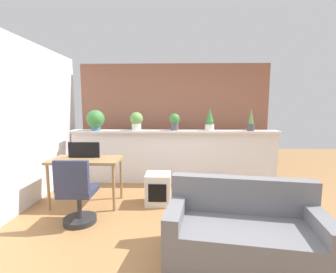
% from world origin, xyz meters
% --- Properties ---
extents(ground_plane, '(12.00, 12.00, 0.00)m').
position_xyz_m(ground_plane, '(0.00, 0.00, 0.00)').
color(ground_plane, '#9E7042').
extents(divider_wall, '(4.16, 0.16, 1.05)m').
position_xyz_m(divider_wall, '(0.00, 2.00, 0.53)').
color(divider_wall, silver).
rests_on(divider_wall, ground).
extents(plant_shelf, '(4.16, 0.31, 0.04)m').
position_xyz_m(plant_shelf, '(0.00, 1.96, 1.07)').
color(plant_shelf, silver).
rests_on(plant_shelf, divider_wall).
extents(brick_wall_behind, '(4.16, 0.10, 2.50)m').
position_xyz_m(brick_wall_behind, '(0.00, 2.60, 1.25)').
color(brick_wall_behind, '#935B47').
rests_on(brick_wall_behind, ground).
extents(side_wall_left, '(0.12, 4.40, 2.60)m').
position_xyz_m(side_wall_left, '(-2.33, 0.40, 1.30)').
color(side_wall_left, silver).
rests_on(side_wall_left, ground).
extents(potted_plant_0, '(0.35, 0.35, 0.41)m').
position_xyz_m(potted_plant_0, '(-1.57, 1.93, 1.31)').
color(potted_plant_0, '#386B84').
rests_on(potted_plant_0, plant_shelf).
extents(potted_plant_1, '(0.26, 0.26, 0.37)m').
position_xyz_m(potted_plant_1, '(-0.76, 1.99, 1.29)').
color(potted_plant_1, silver).
rests_on(potted_plant_1, plant_shelf).
extents(potted_plant_2, '(0.21, 0.21, 0.34)m').
position_xyz_m(potted_plant_2, '(0.01, 1.97, 1.28)').
color(potted_plant_2, '#4C4C51').
rests_on(potted_plant_2, plant_shelf).
extents(potted_plant_3, '(0.18, 0.18, 0.45)m').
position_xyz_m(potted_plant_3, '(0.71, 1.99, 1.28)').
color(potted_plant_3, silver).
rests_on(potted_plant_3, plant_shelf).
extents(potted_plant_4, '(0.14, 0.14, 0.44)m').
position_xyz_m(potted_plant_4, '(1.51, 1.92, 1.28)').
color(potted_plant_4, '#4C4C51').
rests_on(potted_plant_4, plant_shelf).
extents(desk, '(1.10, 0.60, 0.75)m').
position_xyz_m(desk, '(-1.40, 0.86, 0.67)').
color(desk, '#99754C').
rests_on(desk, ground).
extents(tv_monitor, '(0.50, 0.04, 0.25)m').
position_xyz_m(tv_monitor, '(-1.45, 0.94, 0.88)').
color(tv_monitor, black).
rests_on(tv_monitor, desk).
extents(office_chair, '(0.44, 0.45, 0.91)m').
position_xyz_m(office_chair, '(-1.28, 0.17, 0.39)').
color(office_chair, '#262628').
rests_on(office_chair, ground).
extents(side_cube_shelf, '(0.40, 0.41, 0.50)m').
position_xyz_m(side_cube_shelf, '(-0.25, 0.90, 0.25)').
color(side_cube_shelf, silver).
rests_on(side_cube_shelf, ground).
extents(couch, '(1.66, 0.98, 0.80)m').
position_xyz_m(couch, '(0.73, -0.49, 0.28)').
color(couch, slate).
rests_on(couch, ground).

